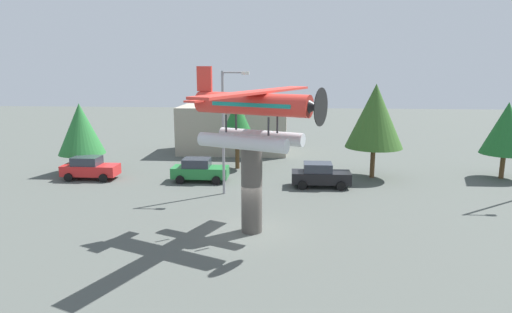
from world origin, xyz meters
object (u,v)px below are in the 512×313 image
at_px(car_mid_green, 199,170).
at_px(storefront_building, 234,129).
at_px(car_far_black, 320,175).
at_px(tree_west, 81,129).
at_px(streetlight_primary, 226,124).
at_px(display_pedestal, 252,190).
at_px(floatplane_monument, 254,114).
at_px(car_near_red, 90,168).
at_px(tree_east, 237,120).
at_px(tree_far_east, 506,128).
at_px(tree_center_back, 375,116).

height_order(car_mid_green, storefront_building, storefront_building).
xyz_separation_m(car_far_black, tree_west, (-19.03, 3.01, 2.73)).
distance_m(car_mid_green, streetlight_primary, 5.60).
distance_m(display_pedestal, tree_west, 19.27).
bearing_deg(display_pedestal, floatplane_monument, -23.59).
distance_m(streetlight_primary, storefront_building, 15.32).
height_order(car_near_red, streetlight_primary, streetlight_primary).
height_order(storefront_building, tree_east, tree_east).
xyz_separation_m(streetlight_primary, tree_far_east, (20.69, 5.79, -0.86)).
xyz_separation_m(tree_center_back, tree_far_east, (9.98, 0.45, -0.91)).
relative_size(car_near_red, tree_east, 0.71).
xyz_separation_m(display_pedestal, storefront_building, (-3.69, 22.00, 0.04)).
height_order(streetlight_primary, tree_east, streetlight_primary).
relative_size(display_pedestal, car_mid_green, 1.09).
bearing_deg(car_near_red, streetlight_primary, -16.14).
bearing_deg(streetlight_primary, car_far_black, 19.14).
bearing_deg(storefront_building, display_pedestal, -80.47).
bearing_deg(tree_west, display_pedestal, -39.37).
xyz_separation_m(display_pedestal, tree_west, (-14.86, 12.19, 1.32)).
height_order(car_mid_green, car_far_black, same).
xyz_separation_m(car_mid_green, tree_far_east, (23.21, 2.65, 3.03)).
height_order(car_mid_green, tree_far_east, tree_far_east).
bearing_deg(car_mid_green, tree_west, 168.11).
relative_size(display_pedestal, streetlight_primary, 0.55).
bearing_deg(car_far_black, floatplane_monument, -113.69).
bearing_deg(tree_west, tree_center_back, 0.21).
bearing_deg(display_pedestal, car_far_black, 65.57).
relative_size(streetlight_primary, tree_west, 1.46).
height_order(car_near_red, tree_east, tree_east).
relative_size(car_mid_green, tree_east, 0.71).
distance_m(car_far_black, streetlight_primary, 7.88).
relative_size(floatplane_monument, car_near_red, 2.37).
height_order(display_pedestal, car_far_black, display_pedestal).
bearing_deg(car_far_black, storefront_building, 121.55).
relative_size(display_pedestal, car_far_black, 1.09).
bearing_deg(car_far_black, car_near_red, 176.86).
relative_size(car_far_black, tree_center_back, 0.58).
bearing_deg(storefront_building, tree_west, -138.70).
distance_m(tree_west, tree_east, 12.64).
distance_m(streetlight_primary, tree_far_east, 21.50).
bearing_deg(streetlight_primary, storefront_building, 95.29).
relative_size(display_pedestal, car_near_red, 1.09).
bearing_deg(car_near_red, car_far_black, -3.14).
bearing_deg(display_pedestal, storefront_building, 99.53).
distance_m(floatplane_monument, car_mid_green, 12.48).
bearing_deg(car_near_red, storefront_building, 50.72).
height_order(display_pedestal, storefront_building, storefront_building).
distance_m(streetlight_primary, tree_east, 7.71).
bearing_deg(tree_center_back, car_far_black, -143.92).
bearing_deg(tree_center_back, floatplane_monument, -123.93).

